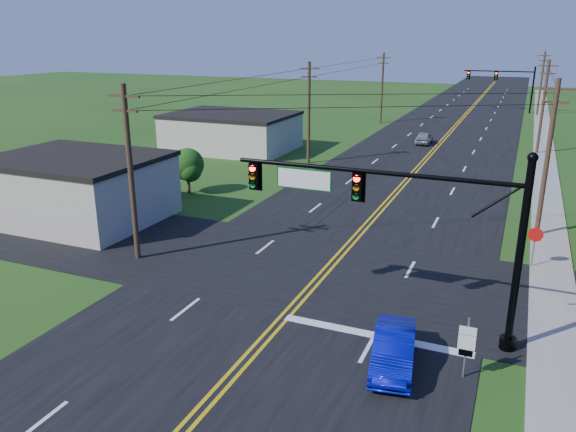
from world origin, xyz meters
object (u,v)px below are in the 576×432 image
at_px(signal_mast_far, 502,81).
at_px(route_sign, 467,344).
at_px(stop_sign, 535,239).
at_px(signal_mast_main, 396,214).
at_px(blue_car, 394,350).

xyz_separation_m(signal_mast_far, route_sign, (3.06, -74.55, -3.22)).
height_order(route_sign, stop_sign, route_sign).
relative_size(signal_mast_main, signal_mast_far, 1.03).
bearing_deg(signal_mast_main, stop_sign, 59.19).
bearing_deg(signal_mast_far, signal_mast_main, -90.08).
relative_size(signal_mast_far, blue_car, 2.73).
xyz_separation_m(signal_mast_far, blue_car, (0.68, -74.80, -3.88)).
xyz_separation_m(signal_mast_main, blue_car, (0.78, -2.80, -4.09)).
bearing_deg(route_sign, blue_car, -175.43).
relative_size(signal_mast_main, stop_sign, 5.31).
bearing_deg(stop_sign, route_sign, -92.11).
distance_m(signal_mast_main, signal_mast_far, 72.00).
bearing_deg(blue_car, stop_sign, 60.08).
xyz_separation_m(signal_mast_main, route_sign, (3.16, -2.55, -3.42)).
bearing_deg(blue_car, signal_mast_main, 96.76).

